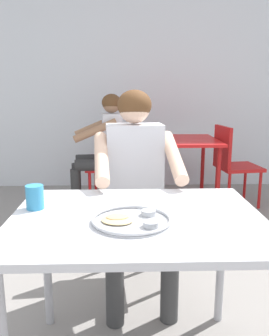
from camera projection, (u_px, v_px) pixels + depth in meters
back_wall at (122, 54)px, 4.46m from camera, size 12.00×0.12×3.40m
table_foreground at (137, 234)px, 1.49m from camera, size 1.06×0.81×0.75m
thali_tray at (132, 220)px, 1.40m from camera, size 0.32×0.32×0.03m
drinking_cup at (35, 196)px, 1.55m from camera, size 0.08×0.08×0.11m
chair_foreground at (133, 206)px, 2.37m from camera, size 0.46×0.43×0.84m
diner_foreground at (136, 177)px, 2.11m from camera, size 0.52×0.57×1.26m
table_background_red at (176, 147)px, 3.85m from camera, size 0.88×0.84×0.74m
chair_red_left at (115, 163)px, 3.85m from camera, size 0.47×0.44×0.82m
chair_red_right at (232, 161)px, 3.86m from camera, size 0.48×0.48×0.88m
patron_background at (104, 140)px, 3.80m from camera, size 0.58×0.53×1.22m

